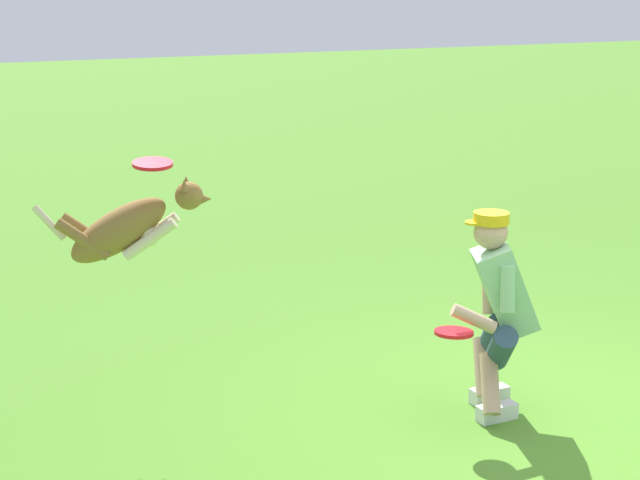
% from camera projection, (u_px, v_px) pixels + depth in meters
% --- Properties ---
extents(ground_plane, '(60.00, 60.00, 0.00)m').
position_uv_depth(ground_plane, '(567.00, 423.00, 6.49)').
color(ground_plane, '#4B8226').
extents(person, '(0.70, 0.64, 1.29)m').
position_uv_depth(person, '(498.00, 306.00, 6.51)').
color(person, silver).
rests_on(person, ground_plane).
extents(dog, '(1.01, 0.54, 0.60)m').
position_uv_depth(dog, '(127.00, 228.00, 6.34)').
color(dog, olive).
extents(frisbee_flying, '(0.31, 0.31, 0.06)m').
position_uv_depth(frisbee_flying, '(153.00, 164.00, 6.21)').
color(frisbee_flying, red).
extents(frisbee_held, '(0.34, 0.34, 0.04)m').
position_uv_depth(frisbee_held, '(454.00, 332.00, 6.29)').
color(frisbee_held, red).
rests_on(frisbee_held, person).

